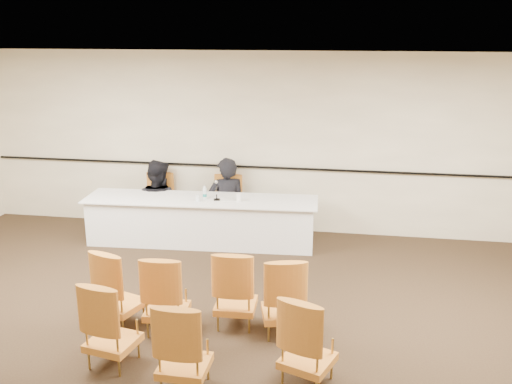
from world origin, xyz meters
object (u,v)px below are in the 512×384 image
at_px(panelist_main_chair, 227,205).
at_px(aud_chair_back_mid, 184,345).
at_px(drinking_glass, 198,198).
at_px(aud_chair_front_mid, 236,287).
at_px(microphone, 217,191).
at_px(aud_chair_front_right, 283,295).
at_px(aud_chair_back_right, 308,340).
at_px(panel_table, 201,221).
at_px(panelist_second_chair, 158,203).
at_px(aud_chair_extra, 166,293).
at_px(panelist_second, 158,209).
at_px(coffee_cup, 239,197).
at_px(panelist_main, 227,210).
at_px(aud_chair_front_left, 120,287).
at_px(water_bottle, 205,192).
at_px(aud_chair_back_left, 112,322).

height_order(panelist_main_chair, aud_chair_back_mid, same).
distance_m(drinking_glass, aud_chair_front_mid, 2.62).
bearing_deg(microphone, aud_chair_front_right, -77.58).
bearing_deg(aud_chair_back_right, panel_table, 140.37).
relative_size(microphone, aud_chair_front_right, 0.30).
bearing_deg(panelist_second_chair, aud_chair_extra, -72.60).
relative_size(panelist_main_chair, drinking_glass, 9.50).
height_order(panelist_main_chair, panelist_second, panelist_second).
distance_m(microphone, coffee_cup, 0.36).
xyz_separation_m(panelist_main, aud_chair_front_left, (-0.54, -3.28, 0.08)).
relative_size(water_bottle, drinking_glass, 2.12).
distance_m(panelist_second_chair, aud_chair_back_right, 4.94).
distance_m(panelist_main_chair, aud_chair_front_right, 3.44).
distance_m(drinking_glass, aud_chair_back_mid, 3.76).
bearing_deg(water_bottle, coffee_cup, -3.84).
bearing_deg(drinking_glass, panelist_second, 144.02).
height_order(drinking_glass, aud_chair_back_left, aud_chair_back_left).
distance_m(water_bottle, coffee_cup, 0.56).
height_order(panelist_main, aud_chair_back_mid, panelist_main).
relative_size(coffee_cup, aud_chair_front_mid, 0.13).
distance_m(coffee_cup, aud_chair_front_right, 2.78).
height_order(water_bottle, aud_chair_back_left, water_bottle).
bearing_deg(panelist_main_chair, aud_chair_front_right, -70.08).
distance_m(panelist_main_chair, panelist_second, 1.19).
xyz_separation_m(aud_chair_back_left, aud_chair_back_mid, (0.84, -0.29, 0.00)).
bearing_deg(panelist_second_chair, coffee_cup, -22.58).
relative_size(panelist_main_chair, panelist_second_chair, 1.00).
distance_m(panel_table, panelist_main_chair, 0.65).
relative_size(panel_table, aud_chair_front_left, 3.89).
relative_size(water_bottle, aud_chair_back_left, 0.22).
height_order(panelist_second_chair, aud_chair_front_right, same).
bearing_deg(aud_chair_front_left, panelist_second, 120.56).
xyz_separation_m(panelist_second_chair, microphone, (1.17, -0.54, 0.41)).
bearing_deg(aud_chair_back_mid, drinking_glass, 103.69).
distance_m(panelist_second, aud_chair_back_mid, 4.64).
relative_size(panel_table, aud_chair_back_mid, 3.89).
bearing_deg(panelist_second_chair, microphone, -27.92).
relative_size(water_bottle, aud_chair_back_mid, 0.22).
relative_size(coffee_cup, aud_chair_back_left, 0.13).
bearing_deg(drinking_glass, aud_chair_front_mid, -65.46).
bearing_deg(aud_chair_back_left, aud_chair_front_right, 39.98).
xyz_separation_m(panel_table, drinking_glass, (-0.01, -0.14, 0.42)).
bearing_deg(aud_chair_back_right, microphone, 137.15).
bearing_deg(aud_chair_back_mid, water_bottle, 102.16).
relative_size(panelist_second, aud_chair_back_right, 1.81).
bearing_deg(aud_chair_back_right, aud_chair_back_mid, -145.20).
bearing_deg(panelist_main_chair, aud_chair_back_mid, -85.97).
distance_m(aud_chair_front_left, aud_chair_back_left, 0.83).
distance_m(aud_chair_front_right, aud_chair_back_mid, 1.44).
relative_size(panelist_second, panelist_second_chair, 1.81).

